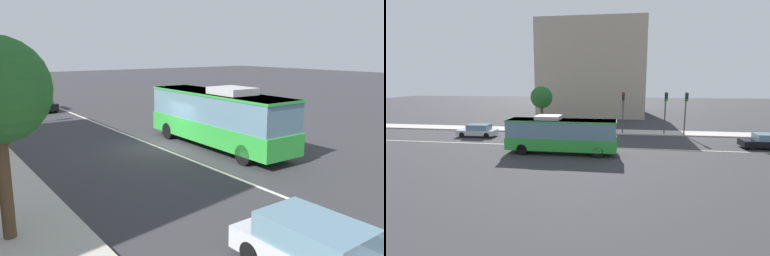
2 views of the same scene
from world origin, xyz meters
TOP-DOWN VIEW (x-y plane):
  - ground_plane at (0.00, 0.00)m, footprint 160.00×160.00m
  - lane_centre_line at (0.00, 0.00)m, footprint 76.00×0.16m
  - transit_bus at (-1.78, -2.70)m, footprint 10.02×2.57m
  - sedan_silver at (-13.07, 3.43)m, footprint 4.53×1.89m
  - sedan_black at (17.69, 1.76)m, footprint 4.51×1.84m

SIDE VIEW (x-z plane):
  - ground_plane at x=0.00m, z-range 0.00..0.00m
  - lane_centre_line at x=0.00m, z-range 0.00..0.01m
  - sedan_silver at x=-13.07m, z-range -0.01..1.46m
  - sedan_black at x=17.69m, z-range -0.01..1.46m
  - transit_bus at x=-1.78m, z-range 0.08..3.54m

